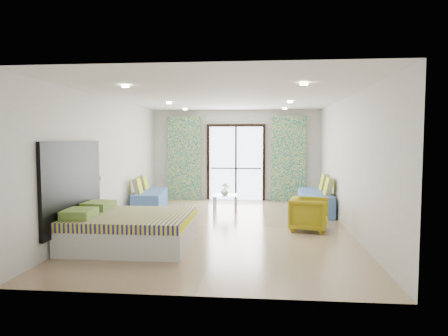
# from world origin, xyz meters

# --- Properties ---
(floor) EXTENTS (5.00, 7.50, 0.01)m
(floor) POSITION_xyz_m (0.00, 0.00, 0.00)
(floor) COLOR #917556
(floor) RESTS_ON ground
(ceiling) EXTENTS (5.00, 7.50, 0.01)m
(ceiling) POSITION_xyz_m (0.00, 0.00, 2.70)
(ceiling) COLOR silver
(ceiling) RESTS_ON ground
(wall_back) EXTENTS (5.00, 0.01, 2.70)m
(wall_back) POSITION_xyz_m (0.00, 3.75, 1.35)
(wall_back) COLOR silver
(wall_back) RESTS_ON ground
(wall_front) EXTENTS (5.00, 0.01, 2.70)m
(wall_front) POSITION_xyz_m (0.00, -3.75, 1.35)
(wall_front) COLOR silver
(wall_front) RESTS_ON ground
(wall_left) EXTENTS (0.01, 7.50, 2.70)m
(wall_left) POSITION_xyz_m (-2.50, 0.00, 1.35)
(wall_left) COLOR silver
(wall_left) RESTS_ON ground
(wall_right) EXTENTS (0.01, 7.50, 2.70)m
(wall_right) POSITION_xyz_m (2.50, 0.00, 1.35)
(wall_right) COLOR silver
(wall_right) RESTS_ON ground
(balcony_door) EXTENTS (1.76, 0.08, 2.28)m
(balcony_door) POSITION_xyz_m (0.00, 3.72, 1.26)
(balcony_door) COLOR black
(balcony_door) RESTS_ON floor
(balcony_rail) EXTENTS (1.52, 0.03, 0.04)m
(balcony_rail) POSITION_xyz_m (0.00, 3.73, 0.95)
(balcony_rail) COLOR #595451
(balcony_rail) RESTS_ON balcony_door
(curtain_left) EXTENTS (1.00, 0.10, 2.50)m
(curtain_left) POSITION_xyz_m (-1.55, 3.57, 1.25)
(curtain_left) COLOR silver
(curtain_left) RESTS_ON floor
(curtain_right) EXTENTS (1.00, 0.10, 2.50)m
(curtain_right) POSITION_xyz_m (1.55, 3.57, 1.25)
(curtain_right) COLOR silver
(curtain_right) RESTS_ON floor
(downlight_a) EXTENTS (0.12, 0.12, 0.02)m
(downlight_a) POSITION_xyz_m (-1.40, -2.00, 2.67)
(downlight_a) COLOR #FFE0B2
(downlight_a) RESTS_ON ceiling
(downlight_b) EXTENTS (0.12, 0.12, 0.02)m
(downlight_b) POSITION_xyz_m (1.40, -2.00, 2.67)
(downlight_b) COLOR #FFE0B2
(downlight_b) RESTS_ON ceiling
(downlight_c) EXTENTS (0.12, 0.12, 0.02)m
(downlight_c) POSITION_xyz_m (-1.40, 1.00, 2.67)
(downlight_c) COLOR #FFE0B2
(downlight_c) RESTS_ON ceiling
(downlight_d) EXTENTS (0.12, 0.12, 0.02)m
(downlight_d) POSITION_xyz_m (1.40, 1.00, 2.67)
(downlight_d) COLOR #FFE0B2
(downlight_d) RESTS_ON ceiling
(downlight_e) EXTENTS (0.12, 0.12, 0.02)m
(downlight_e) POSITION_xyz_m (-1.40, 3.00, 2.67)
(downlight_e) COLOR #FFE0B2
(downlight_e) RESTS_ON ceiling
(downlight_f) EXTENTS (0.12, 0.12, 0.02)m
(downlight_f) POSITION_xyz_m (1.40, 3.00, 2.67)
(downlight_f) COLOR #FFE0B2
(downlight_f) RESTS_ON ceiling
(headboard) EXTENTS (0.06, 2.10, 1.50)m
(headboard) POSITION_xyz_m (-2.46, -1.70, 1.05)
(headboard) COLOR black
(headboard) RESTS_ON floor
(switch_plate) EXTENTS (0.02, 0.10, 0.10)m
(switch_plate) POSITION_xyz_m (-2.47, -0.45, 1.05)
(switch_plate) COLOR silver
(switch_plate) RESTS_ON wall_left
(bed) EXTENTS (2.03, 1.66, 0.70)m
(bed) POSITION_xyz_m (-1.48, -1.70, 0.29)
(bed) COLOR silver
(bed) RESTS_ON floor
(daybed_left) EXTENTS (0.87, 1.82, 0.87)m
(daybed_left) POSITION_xyz_m (-2.12, 1.79, 0.27)
(daybed_left) COLOR #43639F
(daybed_left) RESTS_ON floor
(daybed_right) EXTENTS (0.79, 1.91, 0.93)m
(daybed_right) POSITION_xyz_m (2.12, 1.76, 0.29)
(daybed_right) COLOR #43639F
(daybed_right) RESTS_ON floor
(coffee_table) EXTENTS (0.63, 0.63, 0.71)m
(coffee_table) POSITION_xyz_m (-0.15, 1.83, 0.36)
(coffee_table) COLOR silver
(coffee_table) RESTS_ON floor
(vase) EXTENTS (0.21, 0.22, 0.20)m
(vase) POSITION_xyz_m (-0.16, 1.75, 0.51)
(vase) COLOR white
(vase) RESTS_ON coffee_table
(armchair) EXTENTS (0.81, 0.84, 0.73)m
(armchair) POSITION_xyz_m (1.72, -0.21, 0.37)
(armchair) COLOR #998A13
(armchair) RESTS_ON floor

